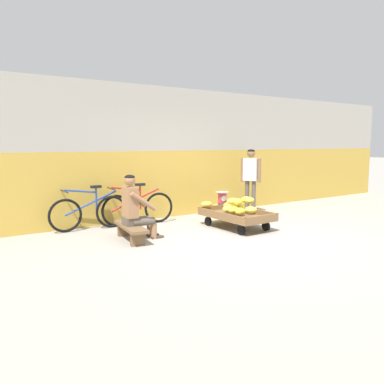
% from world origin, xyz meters
% --- Properties ---
extents(ground_plane, '(80.00, 80.00, 0.00)m').
position_xyz_m(ground_plane, '(0.00, 0.00, 0.00)').
color(ground_plane, '#A39E93').
extents(back_wall, '(16.00, 0.30, 2.90)m').
position_xyz_m(back_wall, '(0.00, 2.66, 1.45)').
color(back_wall, gold).
rests_on(back_wall, ground).
extents(banana_cart, '(0.85, 1.44, 0.36)m').
position_xyz_m(banana_cart, '(0.58, 0.76, 0.24)').
color(banana_cart, brown).
rests_on(banana_cart, ground).
extents(banana_pile, '(0.86, 1.27, 0.26)m').
position_xyz_m(banana_pile, '(0.55, 0.75, 0.46)').
color(banana_pile, gold).
rests_on(banana_pile, banana_cart).
extents(low_bench, '(0.46, 1.13, 0.27)m').
position_xyz_m(low_bench, '(-1.57, 1.04, 0.20)').
color(low_bench, brown).
rests_on(low_bench, ground).
extents(vendor_seated, '(0.69, 0.50, 1.14)m').
position_xyz_m(vendor_seated, '(-1.49, 1.03, 0.57)').
color(vendor_seated, '#9E704C').
rests_on(vendor_seated, ground).
extents(plastic_crate, '(0.36, 0.28, 0.30)m').
position_xyz_m(plastic_crate, '(1.03, 1.76, 0.15)').
color(plastic_crate, gold).
rests_on(plastic_crate, ground).
extents(weighing_scale, '(0.30, 0.30, 0.29)m').
position_xyz_m(weighing_scale, '(1.03, 1.76, 0.45)').
color(weighing_scale, '#28282D').
rests_on(weighing_scale, plastic_crate).
extents(bicycle_near_left, '(1.66, 0.48, 0.86)m').
position_xyz_m(bicycle_near_left, '(-1.81, 2.28, 0.35)').
color(bicycle_near_left, black).
rests_on(bicycle_near_left, ground).
extents(bicycle_far_left, '(1.66, 0.48, 0.86)m').
position_xyz_m(bicycle_far_left, '(-0.92, 2.16, 0.35)').
color(bicycle_far_left, black).
rests_on(bicycle_far_left, ground).
extents(customer_adult, '(0.33, 0.44, 1.53)m').
position_xyz_m(customer_adult, '(1.87, 1.75, 0.95)').
color(customer_adult, brown).
rests_on(customer_adult, ground).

